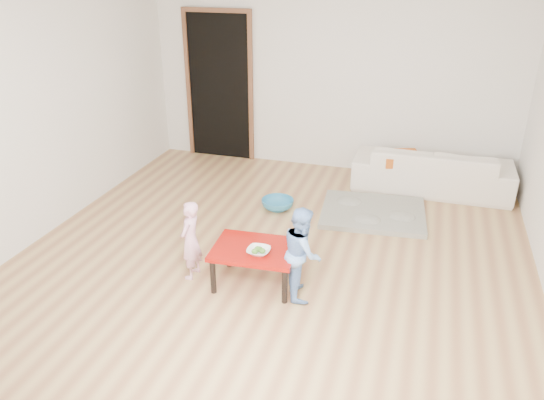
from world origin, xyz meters
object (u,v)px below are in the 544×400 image
at_px(bowl, 259,251).
at_px(basin, 278,204).
at_px(red_table, 255,266).
at_px(child_blue, 302,252).
at_px(sofa, 432,169).
at_px(child_pink, 190,240).

height_order(bowl, basin, bowl).
bearing_deg(red_table, child_blue, -4.40).
distance_m(sofa, child_blue, 2.92).
distance_m(red_table, bowl, 0.24).
xyz_separation_m(bowl, child_pink, (-0.67, 0.04, -0.02)).
xyz_separation_m(sofa, child_blue, (-1.02, -2.73, 0.14)).
xyz_separation_m(child_pink, basin, (0.35, 1.63, -0.32)).
bearing_deg(child_pink, basin, 169.45).
height_order(child_pink, child_blue, child_blue).
bearing_deg(basin, bowl, -79.24).
height_order(red_table, basin, red_table).
bearing_deg(sofa, bowl, 63.36).
relative_size(sofa, red_table, 2.60).
relative_size(red_table, child_blue, 0.89).
height_order(sofa, bowl, sofa).
distance_m(red_table, basin, 1.60).
height_order(sofa, child_blue, child_blue).
bearing_deg(child_pink, sofa, 144.72).
distance_m(bowl, child_blue, 0.38).
xyz_separation_m(child_blue, basin, (-0.70, 1.61, -0.36)).
bearing_deg(child_blue, child_pink, 72.21).
relative_size(child_pink, basin, 1.99).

